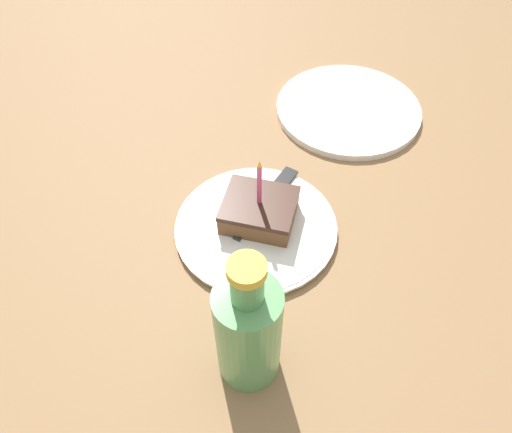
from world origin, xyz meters
name	(u,v)px	position (x,y,z in m)	size (l,w,h in m)	color
ground_plane	(266,233)	(0.00, 0.00, -0.02)	(2.40, 2.40, 0.04)	olive
plate	(256,227)	(-0.01, -0.01, 0.01)	(0.25, 0.25, 0.01)	white
cake_slice	(259,210)	(-0.01, 0.00, 0.03)	(0.11, 0.09, 0.13)	brown
fork	(270,197)	(-0.01, 0.05, 0.02)	(0.07, 0.17, 0.01)	#262626
bottle	(248,331)	(0.03, -0.23, 0.09)	(0.08, 0.08, 0.23)	#599959
side_plate	(348,109)	(0.09, 0.32, 0.01)	(0.28, 0.28, 0.01)	white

